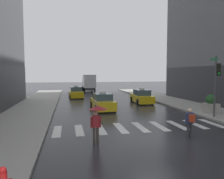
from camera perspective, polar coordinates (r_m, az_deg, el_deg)
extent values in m
plane|color=#26262B|center=(12.14, 12.13, -12.98)|extent=(160.00, 160.00, 0.00)
cube|color=silver|center=(14.09, -14.22, -10.57)|extent=(0.50, 2.80, 0.01)
cube|color=silver|center=(14.08, -8.64, -10.49)|extent=(0.50, 2.80, 0.01)
cube|color=silver|center=(14.21, -3.10, -10.31)|extent=(0.50, 2.80, 0.01)
cube|color=silver|center=(14.46, 2.28, -10.05)|extent=(0.50, 2.80, 0.01)
cube|color=silver|center=(14.83, 7.43, -9.72)|extent=(0.50, 2.80, 0.01)
cube|color=silver|center=(15.31, 12.28, -9.34)|extent=(0.50, 2.80, 0.01)
cube|color=silver|center=(15.89, 16.79, -8.92)|extent=(0.50, 2.80, 0.01)
cube|color=silver|center=(16.56, 20.96, -8.49)|extent=(0.50, 2.80, 0.01)
cube|color=silver|center=(17.31, 24.77, -8.05)|extent=(0.50, 2.80, 0.01)
cylinder|color=#47474C|center=(18.93, 25.45, 0.73)|extent=(0.14, 0.14, 4.80)
cube|color=black|center=(19.04, 26.11, 4.72)|extent=(0.30, 0.26, 0.95)
sphere|color=#28231E|center=(18.93, 26.40, 5.62)|extent=(0.17, 0.17, 0.17)
sphere|color=#28231E|center=(18.93, 26.37, 4.71)|extent=(0.17, 0.17, 0.17)
sphere|color=green|center=(18.92, 26.34, 3.81)|extent=(0.17, 0.17, 0.17)
cube|color=#196638|center=(19.05, 25.21, 7.23)|extent=(0.04, 0.84, 0.24)
cube|color=yellow|center=(21.49, -2.54, -3.82)|extent=(2.02, 4.58, 0.84)
cube|color=#384C5B|center=(21.30, -2.49, -1.89)|extent=(1.70, 2.17, 0.64)
cube|color=silver|center=(21.26, -2.49, -0.79)|extent=(0.61, 0.27, 0.18)
cylinder|color=black|center=(22.69, -5.35, -4.00)|extent=(0.25, 0.67, 0.66)
cylinder|color=black|center=(23.01, -1.13, -3.87)|extent=(0.25, 0.67, 0.66)
cylinder|color=black|center=(20.05, -4.15, -5.08)|extent=(0.25, 0.67, 0.66)
cylinder|color=black|center=(20.42, 0.59, -4.90)|extent=(0.25, 0.67, 0.66)
cube|color=#F2EAB2|center=(23.59, -5.16, -3.02)|extent=(0.20, 0.05, 0.14)
cube|color=#F2EAB2|center=(23.82, -2.16, -2.93)|extent=(0.20, 0.05, 0.14)
cube|color=yellow|center=(26.53, 7.78, -2.32)|extent=(1.90, 4.54, 0.84)
cube|color=#384C5B|center=(26.36, 7.87, -0.75)|extent=(1.65, 2.14, 0.64)
cube|color=silver|center=(26.33, 7.87, 0.14)|extent=(0.61, 0.25, 0.18)
cylinder|color=black|center=(27.60, 5.22, -2.53)|extent=(0.24, 0.66, 0.66)
cylinder|color=black|center=(28.10, 8.59, -2.44)|extent=(0.24, 0.66, 0.66)
cylinder|color=black|center=(25.03, 6.86, -3.24)|extent=(0.24, 0.66, 0.66)
cylinder|color=black|center=(25.58, 10.53, -3.12)|extent=(0.24, 0.66, 0.66)
cube|color=#F2EAB2|center=(28.51, 5.18, -1.76)|extent=(0.20, 0.04, 0.14)
cube|color=#F2EAB2|center=(28.87, 7.59, -1.71)|extent=(0.20, 0.04, 0.14)
cube|color=yellow|center=(32.49, -9.47, -1.14)|extent=(2.06, 4.60, 0.84)
cube|color=#384C5B|center=(32.33, -9.47, 0.15)|extent=(1.72, 2.19, 0.64)
cube|color=silver|center=(32.30, -9.48, 0.87)|extent=(0.61, 0.27, 0.18)
cylinder|color=black|center=(33.79, -11.12, -1.35)|extent=(0.26, 0.67, 0.66)
cylinder|color=black|center=(33.94, -8.24, -1.29)|extent=(0.26, 0.67, 0.66)
cylinder|color=black|center=(31.11, -10.80, -1.83)|extent=(0.26, 0.67, 0.66)
cylinder|color=black|center=(31.27, -7.67, -1.76)|extent=(0.26, 0.67, 0.66)
cube|color=#F2EAB2|center=(34.69, -10.85, -0.75)|extent=(0.20, 0.05, 0.14)
cube|color=#F2EAB2|center=(34.80, -8.78, -0.71)|extent=(0.20, 0.05, 0.14)
cube|color=#2D2D2D|center=(43.70, -6.11, 0.37)|extent=(1.84, 6.61, 0.40)
cube|color=silver|center=(46.92, -6.48, 2.16)|extent=(2.11, 1.81, 2.10)
cube|color=#384C5B|center=(47.82, -6.57, 2.64)|extent=(1.89, 0.05, 0.95)
cube|color=silver|center=(42.73, -6.02, 2.23)|extent=(2.23, 4.81, 2.50)
cylinder|color=black|center=(46.72, -7.67, 0.36)|extent=(0.29, 0.90, 0.90)
cylinder|color=black|center=(46.89, -5.23, 0.40)|extent=(0.29, 0.90, 0.90)
cylinder|color=black|center=(42.20, -7.29, -0.04)|extent=(0.29, 0.90, 0.90)
cylinder|color=black|center=(42.38, -4.60, -0.01)|extent=(0.29, 0.90, 0.90)
cylinder|color=#473D33|center=(11.43, -4.73, -11.84)|extent=(0.14, 0.14, 0.82)
cylinder|color=#473D33|center=(11.45, -3.82, -11.80)|extent=(0.14, 0.14, 0.82)
cube|color=maroon|center=(11.27, -4.29, -8.35)|extent=(0.36, 0.24, 0.60)
sphere|color=beige|center=(11.18, -4.30, -6.25)|extent=(0.22, 0.22, 0.22)
cylinder|color=maroon|center=(11.25, -5.47, -8.63)|extent=(0.09, 0.09, 0.55)
cylinder|color=maroon|center=(11.31, -3.12, -8.56)|extent=(0.09, 0.09, 0.55)
cylinder|color=#4C4C4C|center=(11.22, -3.69, -6.83)|extent=(0.02, 0.02, 1.00)
cone|color=maroon|center=(11.15, -3.70, -4.71)|extent=(0.96, 0.96, 0.20)
cylinder|color=#333338|center=(12.93, 19.35, -10.16)|extent=(0.14, 0.14, 0.82)
cylinder|color=#333338|center=(13.02, 20.04, -10.08)|extent=(0.14, 0.14, 0.82)
cube|color=#2D3856|center=(12.82, 19.77, -7.04)|extent=(0.36, 0.24, 0.60)
sphere|color=beige|center=(12.75, 19.82, -5.19)|extent=(0.22, 0.22, 0.22)
cylinder|color=#2D3856|center=(12.71, 18.88, -7.34)|extent=(0.09, 0.09, 0.55)
cylinder|color=#2D3856|center=(12.95, 20.65, -7.18)|extent=(0.09, 0.09, 0.55)
cube|color=#B23319|center=(12.63, 20.30, -7.13)|extent=(0.28, 0.18, 0.40)
sphere|color=red|center=(7.44, -26.83, -18.43)|extent=(0.22, 0.22, 0.22)
cube|color=#A8A399|center=(21.07, 24.53, -4.40)|extent=(1.10, 1.10, 0.80)
sphere|color=#285628|center=(20.98, 24.59, -2.37)|extent=(0.90, 0.90, 0.90)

